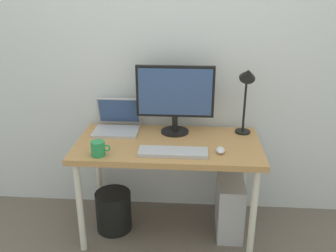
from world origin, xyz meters
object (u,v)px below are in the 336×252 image
keyboard (173,152)px  wastebasket (114,211)px  desk_lamp (247,85)px  desk (168,152)px  laptop (117,123)px  mouse (220,150)px  monitor (175,96)px  computer_tower (229,206)px  coffee_mug (98,148)px

keyboard → wastebasket: keyboard is taller
desk_lamp → wastebasket: bearing=-168.3°
desk_lamp → desk: bearing=-160.7°
laptop → mouse: 0.81m
desk → desk_lamp: bearing=19.3°
laptop → wastebasket: (-0.02, -0.21, -0.62)m
desk_lamp → mouse: desk_lamp is taller
monitor → desk_lamp: bearing=0.1°
laptop → desk_lamp: desk_lamp is taller
desk → desk_lamp: (0.53, 0.18, 0.43)m
monitor → mouse: monitor is taller
laptop → computer_tower: laptop is taller
laptop → monitor: bearing=-2.5°
desk_lamp → coffee_mug: 1.08m
desk_lamp → wastebasket: desk_lamp is taller
laptop → desk_lamp: bearing=-1.1°
computer_tower → monitor: bearing=158.3°
mouse → desk_lamp: bearing=60.5°
monitor → wastebasket: (-0.44, -0.19, -0.84)m
monitor → keyboard: size_ratio=1.24×
monitor → wastebasket: size_ratio=1.82×
desk → laptop: 0.45m
laptop → wastebasket: 0.65m
monitor → desk_lamp: (0.49, 0.00, 0.08)m
wastebasket → monitor: bearing=23.6°
desk_lamp → mouse: (-0.18, -0.32, -0.35)m
desk_lamp → wastebasket: 1.32m
mouse → computer_tower: mouse is taller
laptop → mouse: (0.73, -0.34, -0.04)m
coffee_mug → desk: bearing=28.7°
desk_lamp → coffee_mug: size_ratio=4.06×
mouse → coffee_mug: (-0.77, -0.09, 0.03)m
mouse → laptop: bearing=155.1°
wastebasket → computer_tower: bearing=1.9°
laptop → keyboard: (0.43, -0.38, -0.05)m
monitor → mouse: 0.52m
monitor → computer_tower: size_ratio=1.30×
desk_lamp → keyboard: 0.70m
desk → computer_tower: desk is taller
laptop → computer_tower: size_ratio=0.76×
keyboard → coffee_mug: coffee_mug is taller
desk_lamp → coffee_mug: desk_lamp is taller
desk_lamp → computer_tower: desk_lamp is taller
laptop → desk_lamp: size_ratio=0.63×
mouse → wastebasket: size_ratio=0.30×
wastebasket → mouse: bearing=-9.7°
desk → desk_lamp: 0.71m
mouse → coffee_mug: bearing=-173.0°
desk_lamp → coffee_mug: bearing=-156.3°
mouse → coffee_mug: size_ratio=0.72×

